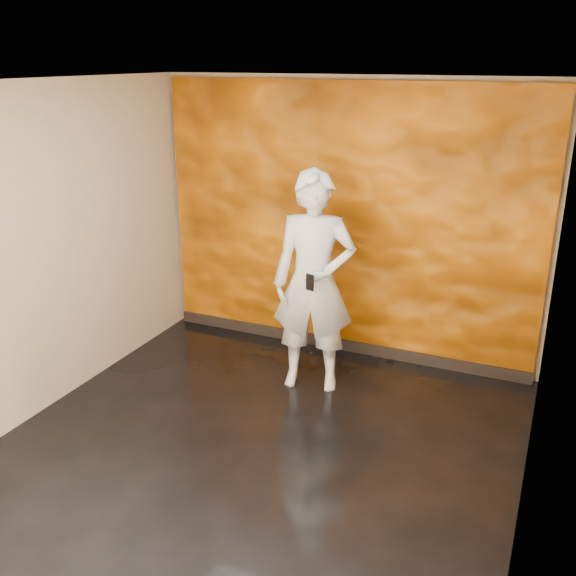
# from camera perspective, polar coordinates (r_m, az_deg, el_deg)

# --- Properties ---
(room) EXTENTS (4.02, 4.02, 2.81)m
(room) POSITION_cam_1_polar(r_m,az_deg,el_deg) (4.76, -2.64, 0.72)
(room) COLOR black
(room) RESTS_ON ground
(feature_wall) EXTENTS (3.90, 0.06, 2.75)m
(feature_wall) POSITION_cam_1_polar(r_m,az_deg,el_deg) (6.50, 5.08, 5.77)
(feature_wall) COLOR orange
(feature_wall) RESTS_ON ground
(baseboard) EXTENTS (3.90, 0.04, 0.12)m
(baseboard) POSITION_cam_1_polar(r_m,az_deg,el_deg) (6.91, 4.64, -4.97)
(baseboard) COLOR black
(baseboard) RESTS_ON ground
(man) EXTENTS (0.84, 0.66, 2.05)m
(man) POSITION_cam_1_polar(r_m,az_deg,el_deg) (5.82, 2.32, 0.48)
(man) COLOR #ACB0BB
(man) RESTS_ON ground
(phone) EXTENTS (0.08, 0.04, 0.15)m
(phone) POSITION_cam_1_polar(r_m,az_deg,el_deg) (5.50, 1.95, 0.51)
(phone) COLOR black
(phone) RESTS_ON man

